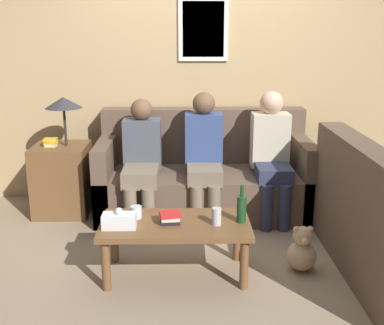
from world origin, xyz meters
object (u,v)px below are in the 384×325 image
at_px(coffee_table, 175,230).
at_px(teddy_bear, 302,251).
at_px(couch_main, 204,178).
at_px(person_middle, 204,153).
at_px(drinking_glass, 136,212).
at_px(person_right, 271,152).
at_px(wine_bottle, 241,208).
at_px(person_left, 141,158).

height_order(coffee_table, teddy_bear, coffee_table).
height_order(couch_main, person_middle, person_middle).
relative_size(drinking_glass, person_middle, 0.08).
distance_m(couch_main, person_right, 0.70).
height_order(couch_main, wine_bottle, couch_main).
distance_m(person_right, teddy_bear, 1.14).
relative_size(person_middle, person_right, 1.00).
distance_m(drinking_glass, teddy_bear, 1.24).
relative_size(person_middle, teddy_bear, 3.38).
height_order(coffee_table, person_left, person_left).
xyz_separation_m(coffee_table, person_right, (0.86, 1.07, 0.29)).
distance_m(person_middle, teddy_bear, 1.30).
bearing_deg(drinking_glass, coffee_table, -16.77).
height_order(wine_bottle, teddy_bear, wine_bottle).
bearing_deg(couch_main, person_left, -158.03).
xyz_separation_m(couch_main, person_right, (0.60, -0.19, 0.31)).
bearing_deg(person_right, person_left, -177.95).
distance_m(drinking_glass, person_left, 0.96).
bearing_deg(coffee_table, couch_main, 78.46).
bearing_deg(couch_main, wine_bottle, -80.77).
xyz_separation_m(wine_bottle, person_middle, (-0.22, 1.06, 0.12)).
xyz_separation_m(person_right, teddy_bear, (0.06, -1.03, -0.48)).
bearing_deg(person_left, person_right, 2.05).
distance_m(couch_main, wine_bottle, 1.30).
relative_size(person_left, teddy_bear, 3.21).
relative_size(couch_main, person_left, 1.80).
relative_size(couch_main, teddy_bear, 5.78).
distance_m(coffee_table, teddy_bear, 0.94).
distance_m(couch_main, coffee_table, 1.29).
distance_m(wine_bottle, person_right, 1.15).
bearing_deg(coffee_table, person_left, 107.10).
bearing_deg(person_left, coffee_table, -72.90).
xyz_separation_m(wine_bottle, teddy_bear, (0.46, 0.05, -0.36)).
bearing_deg(coffee_table, person_right, 51.27).
bearing_deg(teddy_bear, drinking_glass, 178.09).
height_order(drinking_glass, person_left, person_left).
distance_m(couch_main, drinking_glass, 1.30).
distance_m(couch_main, teddy_bear, 1.40).
bearing_deg(person_left, couch_main, 21.97).
bearing_deg(person_middle, teddy_bear, -56.13).
bearing_deg(drinking_glass, person_middle, 61.42).
bearing_deg(person_middle, couch_main, 86.73).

